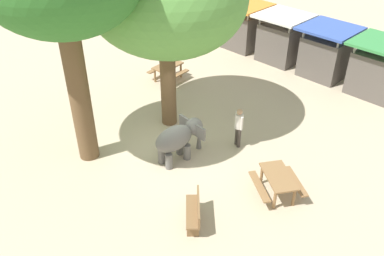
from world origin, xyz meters
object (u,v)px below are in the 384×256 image
(wooden_bench, at_px, (195,211))
(elephant, at_px, (179,138))
(market_stall_white, at_px, (281,40))
(picnic_table_far, at_px, (278,180))
(market_stall_orange, at_px, (243,28))
(picnic_table_near, at_px, (168,69))
(market_stall_green, at_px, (377,71))
(market_stall_blue, at_px, (325,55))
(person_handler, at_px, (239,125))

(wooden_bench, bearing_deg, elephant, 9.27)
(market_stall_white, bearing_deg, elephant, -75.97)
(picnic_table_far, height_order, market_stall_orange, market_stall_orange)
(picnic_table_near, xyz_separation_m, market_stall_orange, (-0.05, 5.79, 0.55))
(wooden_bench, xyz_separation_m, market_stall_orange, (-7.68, 11.61, 0.67))
(elephant, xyz_separation_m, market_stall_green, (2.76, 9.77, 0.23))
(picnic_table_far, relative_size, market_stall_blue, 0.82)
(market_stall_green, bearing_deg, person_handler, -102.94)
(picnic_table_near, xyz_separation_m, market_stall_blue, (5.15, 5.79, 0.55))
(market_stall_orange, xyz_separation_m, market_stall_white, (2.60, 0.00, 0.00))
(market_stall_orange, bearing_deg, market_stall_blue, 0.00)
(picnic_table_near, bearing_deg, market_stall_green, 121.03)
(market_stall_blue, xyz_separation_m, market_stall_green, (2.60, 0.00, 0.00))
(picnic_table_far, relative_size, market_stall_white, 0.82)
(wooden_bench, bearing_deg, market_stall_orange, -12.35)
(person_handler, xyz_separation_m, market_stall_blue, (-0.84, 7.65, 0.19))
(wooden_bench, bearing_deg, market_stall_green, -46.44)
(picnic_table_near, bearing_deg, market_stall_orange, 174.75)
(elephant, relative_size, market_stall_green, 0.82)
(wooden_bench, distance_m, market_stall_white, 12.69)
(picnic_table_near, bearing_deg, person_handler, 67.08)
(elephant, relative_size, wooden_bench, 1.61)
(picnic_table_near, distance_m, market_stall_green, 9.69)
(picnic_table_near, relative_size, market_stall_orange, 0.65)
(picnic_table_near, distance_m, market_stall_blue, 7.77)
(picnic_table_far, height_order, market_stall_green, market_stall_green)
(wooden_bench, relative_size, picnic_table_near, 0.78)
(person_handler, distance_m, market_stall_white, 8.39)
(person_handler, relative_size, picnic_table_far, 0.78)
(market_stall_orange, height_order, market_stall_green, same)
(person_handler, relative_size, market_stall_blue, 0.64)
(elephant, bearing_deg, market_stall_orange, 31.63)
(picnic_table_near, xyz_separation_m, picnic_table_far, (8.64, -3.03, 0.00))
(picnic_table_near, height_order, market_stall_orange, market_stall_orange)
(market_stall_white, xyz_separation_m, market_stall_green, (5.20, 0.00, 0.00))
(wooden_bench, relative_size, picnic_table_far, 0.62)
(market_stall_blue, bearing_deg, market_stall_green, 0.00)
(market_stall_orange, relative_size, market_stall_white, 1.00)
(market_stall_orange, distance_m, market_stall_blue, 5.20)
(market_stall_green, bearing_deg, elephant, -105.77)
(elephant, relative_size, person_handler, 1.28)
(elephant, distance_m, market_stall_green, 10.15)
(market_stall_white, bearing_deg, picnic_table_far, -55.40)
(wooden_bench, bearing_deg, market_stall_blue, -33.79)
(picnic_table_far, distance_m, market_stall_green, 8.88)
(elephant, xyz_separation_m, market_stall_blue, (0.16, 9.77, 0.23))
(elephant, distance_m, market_stall_orange, 11.00)
(elephant, height_order, picnic_table_near, elephant)
(wooden_bench, xyz_separation_m, picnic_table_far, (1.01, 2.79, 0.12))
(market_stall_green, bearing_deg, market_stall_orange, 180.00)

